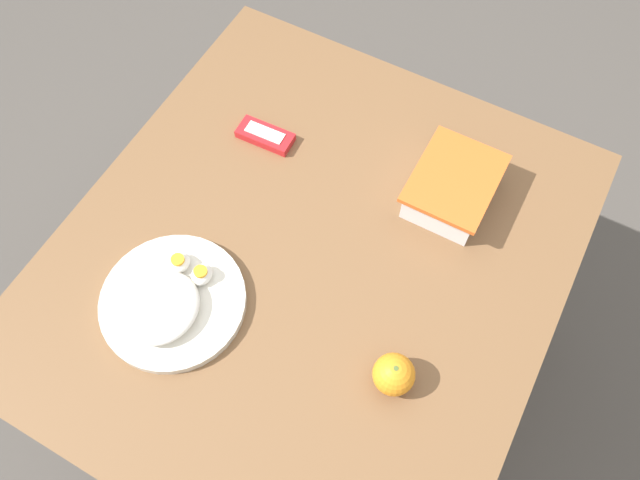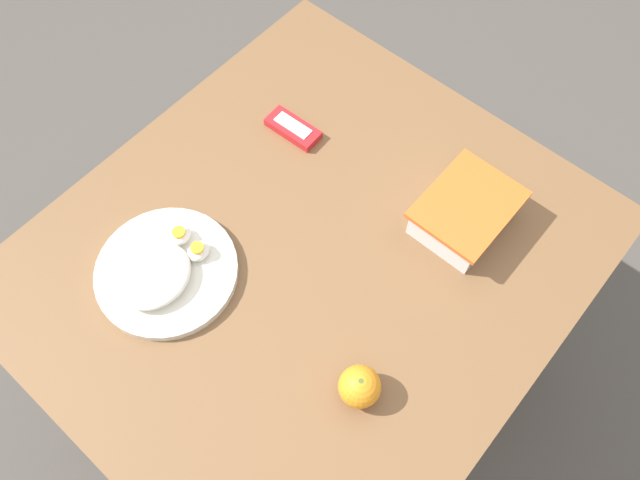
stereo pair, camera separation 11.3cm
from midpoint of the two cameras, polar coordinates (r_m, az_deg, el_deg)
ground_plane at (r=1.82m, az=1.05°, el=-11.52°), size 10.00×10.00×0.00m
table at (r=1.23m, az=1.52°, el=-3.37°), size 1.00×0.89×0.72m
food_container at (r=1.20m, az=15.73°, el=2.03°), size 0.19×0.15×0.07m
orange_fruit at (r=1.04m, az=6.85°, el=-13.49°), size 0.07×0.07×0.07m
rice_plate at (r=1.14m, az=-11.42°, el=-3.12°), size 0.26×0.26×0.05m
candy_bar at (r=1.29m, az=0.05°, el=9.96°), size 0.06×0.12×0.02m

